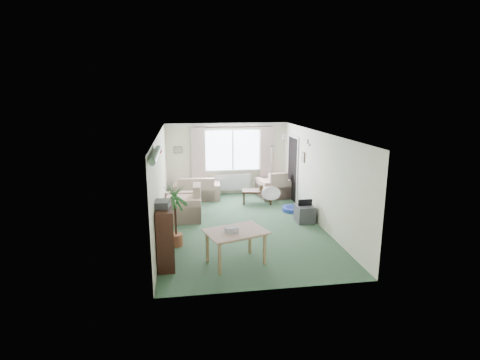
{
  "coord_description": "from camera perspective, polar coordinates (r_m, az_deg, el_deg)",
  "views": [
    {
      "loc": [
        -1.43,
        -9.03,
        3.33
      ],
      "look_at": [
        0.0,
        0.3,
        1.15
      ],
      "focal_mm": 28.0,
      "sensor_mm": 36.0,
      "label": 1
    }
  ],
  "objects": [
    {
      "name": "hifi_box",
      "position": [
        7.32,
        -11.78,
        -3.62
      ],
      "size": [
        0.33,
        0.38,
        0.14
      ],
      "primitive_type": "cube",
      "rotation": [
        0.0,
        0.0,
        -0.14
      ],
      "color": "#3A393E",
      "rests_on": "bookshelf"
    },
    {
      "name": "wall_picture_back",
      "position": [
        12.39,
        -9.44,
        4.57
      ],
      "size": [
        0.28,
        0.03,
        0.22
      ],
      "primitive_type": "cube",
      "color": "brown"
    },
    {
      "name": "doorway",
      "position": [
        11.96,
        8.05,
        1.65
      ],
      "size": [
        0.03,
        0.95,
        2.0
      ],
      "primitive_type": "cube",
      "color": "black"
    },
    {
      "name": "armchair_left",
      "position": [
        10.27,
        -8.77,
        -3.31
      ],
      "size": [
        1.06,
        1.11,
        0.94
      ],
      "primitive_type": "cube",
      "rotation": [
        0.0,
        0.0,
        -1.63
      ],
      "color": "beige",
      "rests_on": "ground"
    },
    {
      "name": "curtain_left",
      "position": [
        12.34,
        -6.37,
        3.32
      ],
      "size": [
        0.45,
        0.08,
        2.0
      ],
      "primitive_type": "cube",
      "color": "beige"
    },
    {
      "name": "bauble_cluster_b",
      "position": [
        9.3,
        10.41,
        5.94
      ],
      "size": [
        0.2,
        0.2,
        0.2
      ],
      "primitive_type": "sphere",
      "color": "silver"
    },
    {
      "name": "gift_box",
      "position": [
        7.38,
        -1.3,
        -7.64
      ],
      "size": [
        0.26,
        0.19,
        0.12
      ],
      "primitive_type": "cube",
      "rotation": [
        0.0,
        0.0,
        0.03
      ],
      "color": "#B1AFBA",
      "rests_on": "dining_table"
    },
    {
      "name": "pet_bed",
      "position": [
        11.01,
        7.97,
        -4.4
      ],
      "size": [
        0.66,
        0.66,
        0.12
      ],
      "primitive_type": "cylinder",
      "rotation": [
        0.0,
        0.0,
        -0.12
      ],
      "color": "navy",
      "rests_on": "ground"
    },
    {
      "name": "tinsel_garland",
      "position": [
        6.83,
        -12.76,
        3.83
      ],
      "size": [
        1.6,
        1.6,
        0.12
      ],
      "primitive_type": "cylinder",
      "color": "#196626"
    },
    {
      "name": "wall_picture_right",
      "position": [
        10.93,
        9.61,
        3.45
      ],
      "size": [
        0.03,
        0.24,
        0.3
      ],
      "primitive_type": "cube",
      "color": "brown"
    },
    {
      "name": "window",
      "position": [
        12.5,
        -1.13,
        4.59
      ],
      "size": [
        1.8,
        0.03,
        1.3
      ],
      "primitive_type": "cube",
      "color": "white"
    },
    {
      "name": "dining_table",
      "position": [
        7.58,
        -0.65,
        -10.26
      ],
      "size": [
        1.24,
        1.01,
        0.67
      ],
      "primitive_type": "cube",
      "rotation": [
        0.0,
        0.0,
        0.31
      ],
      "color": "tan",
      "rests_on": "ground"
    },
    {
      "name": "houseplant",
      "position": [
        8.41,
        -9.83,
        -5.24
      ],
      "size": [
        0.78,
        0.78,
        1.45
      ],
      "primitive_type": "cylinder",
      "rotation": [
        0.0,
        0.0,
        0.3
      ],
      "color": "#1D5620",
      "rests_on": "ground"
    },
    {
      "name": "sofa",
      "position": [
        12.15,
        -6.59,
        -1.17
      ],
      "size": [
        1.54,
        0.9,
        0.74
      ],
      "primitive_type": "cube",
      "rotation": [
        0.0,
        0.0,
        3.07
      ],
      "color": "#C6AC95",
      "rests_on": "ground"
    },
    {
      "name": "curtain_rod",
      "position": [
        12.33,
        -1.09,
        8.08
      ],
      "size": [
        2.6,
        0.03,
        0.03
      ],
      "primitive_type": "cube",
      "color": "black"
    },
    {
      "name": "bookshelf",
      "position": [
        7.61,
        -11.34,
        -8.27
      ],
      "size": [
        0.37,
        1.0,
        1.2
      ],
      "primitive_type": "cube",
      "rotation": [
        0.0,
        0.0,
        0.04
      ],
      "color": "black",
      "rests_on": "ground"
    },
    {
      "name": "radiator",
      "position": [
        12.67,
        -1.08,
        -0.36
      ],
      "size": [
        1.2,
        0.1,
        0.55
      ],
      "primitive_type": "cube",
      "color": "white"
    },
    {
      "name": "coffee_table",
      "position": [
        11.67,
        2.62,
        -2.53
      ],
      "size": [
        1.0,
        0.66,
        0.41
      ],
      "primitive_type": "cube",
      "rotation": [
        0.0,
        0.0,
        -0.17
      ],
      "color": "black",
      "rests_on": "ground"
    },
    {
      "name": "armchair_corner",
      "position": [
        12.35,
        5.14,
        -0.6
      ],
      "size": [
        1.1,
        1.05,
        0.87
      ],
      "primitive_type": "cube",
      "rotation": [
        0.0,
        0.0,
        3.29
      ],
      "color": "beige",
      "rests_on": "ground"
    },
    {
      "name": "pendant_lamp",
      "position": [
        7.16,
        4.73,
        -2.01
      ],
      "size": [
        0.36,
        0.36,
        0.36
      ],
      "primitive_type": "sphere",
      "color": "white"
    },
    {
      "name": "photo_frame",
      "position": [
        11.58,
        3.23,
        -1.19
      ],
      "size": [
        0.12,
        0.03,
        0.16
      ],
      "primitive_type": "cube",
      "rotation": [
        0.0,
        0.0,
        0.11
      ],
      "color": "#4C3C27",
      "rests_on": "coffee_table"
    },
    {
      "name": "tv_cube",
      "position": [
        10.11,
        9.81,
        -5.08
      ],
      "size": [
        0.46,
        0.5,
        0.45
      ],
      "primitive_type": "cube",
      "rotation": [
        0.0,
        0.0,
        0.01
      ],
      "color": "#303034",
      "rests_on": "ground"
    },
    {
      "name": "bauble_cluster_a",
      "position": [
        10.35,
        6.67,
        6.77
      ],
      "size": [
        0.2,
        0.2,
        0.2
      ],
      "primitive_type": "sphere",
      "color": "silver"
    },
    {
      "name": "ground",
      "position": [
        9.73,
        0.27,
        -7.01
      ],
      "size": [
        6.5,
        6.5,
        0.0
      ],
      "primitive_type": "plane",
      "color": "#305037"
    },
    {
      "name": "curtain_right",
      "position": [
        12.64,
        4.12,
        3.6
      ],
      "size": [
        0.45,
        0.08,
        2.0
      ],
      "primitive_type": "cube",
      "color": "beige"
    }
  ]
}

